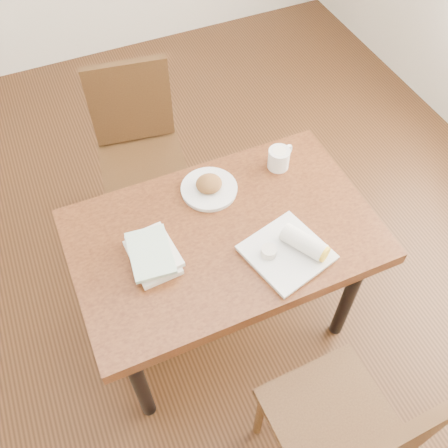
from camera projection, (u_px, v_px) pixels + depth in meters
name	position (u px, v px, depth m)	size (l,w,h in m)	color
ground	(224.00, 319.00, 2.53)	(4.00, 5.00, 0.01)	#472814
room_walls	(224.00, 21.00, 1.23)	(4.02, 5.02, 2.80)	silver
table	(224.00, 245.00, 2.00)	(1.18, 0.75, 0.75)	brown
chair_near	(349.00, 435.00, 1.67)	(0.43, 0.43, 0.95)	#4D3016
chair_far	(139.00, 144.00, 2.51)	(0.48, 0.48, 0.95)	#3F2912
plate_scone	(209.00, 187.00, 2.04)	(0.23, 0.23, 0.07)	white
coffee_mug	(279.00, 158.00, 2.11)	(0.13, 0.09, 0.09)	white
plate_burrito	(292.00, 250.00, 1.85)	(0.34, 0.34, 0.09)	white
book_stack	(153.00, 254.00, 1.83)	(0.19, 0.25, 0.06)	white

